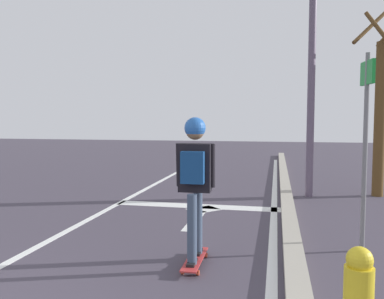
% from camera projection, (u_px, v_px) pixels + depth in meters
% --- Properties ---
extents(lane_line_center, '(0.12, 20.00, 0.01)m').
position_uv_depth(lane_line_center, '(112.00, 207.00, 7.83)').
color(lane_line_center, white).
rests_on(lane_line_center, ground).
extents(lane_line_curbside, '(0.12, 20.00, 0.01)m').
position_uv_depth(lane_line_curbside, '(274.00, 215.00, 7.19)').
color(lane_line_curbside, white).
rests_on(lane_line_curbside, ground).
extents(stop_bar, '(3.26, 0.40, 0.01)m').
position_uv_depth(stop_bar, '(198.00, 206.00, 7.92)').
color(stop_bar, white).
rests_on(stop_bar, ground).
extents(lane_arrow_stem, '(0.16, 1.40, 0.01)m').
position_uv_depth(lane_arrow_stem, '(195.00, 220.00, 6.81)').
color(lane_arrow_stem, white).
rests_on(lane_arrow_stem, ground).
extents(lane_arrow_head, '(0.71, 0.71, 0.01)m').
position_uv_depth(lane_arrow_head, '(204.00, 209.00, 7.64)').
color(lane_arrow_head, white).
rests_on(lane_arrow_head, ground).
extents(curb_strip, '(0.24, 24.00, 0.14)m').
position_uv_depth(curb_strip, '(288.00, 212.00, 7.13)').
color(curb_strip, '#A69F90').
rests_on(curb_strip, ground).
extents(skateboard, '(0.21, 0.86, 0.09)m').
position_uv_depth(skateboard, '(195.00, 259.00, 4.71)').
color(skateboard, '#B72E2F').
rests_on(skateboard, ground).
extents(skater, '(0.46, 0.61, 1.65)m').
position_uv_depth(skater, '(195.00, 170.00, 4.61)').
color(skater, '#3B4A61').
rests_on(skater, skateboard).
extents(traffic_signal_mast, '(5.47, 0.34, 5.68)m').
position_uv_depth(traffic_signal_mast, '(239.00, 9.00, 8.94)').
color(traffic_signal_mast, '#605167').
rests_on(traffic_signal_mast, ground).
extents(street_sign_post, '(0.09, 0.44, 2.55)m').
position_uv_depth(street_sign_post, '(366.00, 124.00, 5.11)').
color(street_sign_post, slate).
rests_on(street_sign_post, ground).
extents(roadside_tree, '(1.19, 1.05, 4.28)m').
position_uv_depth(roadside_tree, '(380.00, 110.00, 8.84)').
color(roadside_tree, brown).
rests_on(roadside_tree, ground).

